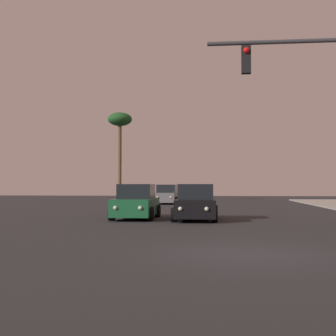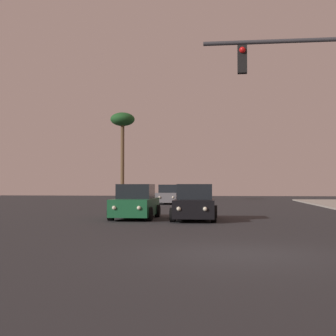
% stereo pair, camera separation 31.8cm
% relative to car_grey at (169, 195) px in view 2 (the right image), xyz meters
% --- Properties ---
extents(ground_plane, '(120.00, 120.00, 0.00)m').
position_rel_car_grey_xyz_m(ground_plane, '(5.02, -29.24, -0.76)').
color(ground_plane, '#28282B').
extents(car_grey, '(2.04, 4.34, 1.68)m').
position_rel_car_grey_xyz_m(car_grey, '(0.00, 0.00, 0.00)').
color(car_grey, slate).
rests_on(car_grey, ground).
extents(car_black, '(2.04, 4.33, 1.68)m').
position_rel_car_grey_xyz_m(car_black, '(3.35, -18.57, 0.00)').
color(car_black, black).
rests_on(car_black, ground).
extents(car_green, '(2.04, 4.32, 1.68)m').
position_rel_car_grey_xyz_m(car_green, '(0.43, -18.04, 0.00)').
color(car_green, '#195933').
rests_on(car_green, ground).
extents(palm_tree_far, '(2.40, 2.40, 8.82)m').
position_rel_car_grey_xyz_m(palm_tree_far, '(-5.21, 4.76, 6.90)').
color(palm_tree_far, brown).
rests_on(palm_tree_far, ground).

